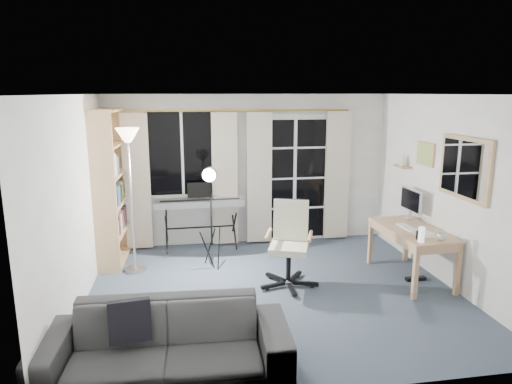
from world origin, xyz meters
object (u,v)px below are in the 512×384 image
(bookshelf, at_px, (107,191))
(mug, at_px, (441,236))
(office_chair, at_px, (290,235))
(monitor, at_px, (411,201))
(keyboard_piano, at_px, (200,204))
(studio_light, at_px, (210,186))
(torchiere_lamp, at_px, (129,157))
(desk, at_px, (412,235))
(sofa, at_px, (165,332))

(bookshelf, relative_size, mug, 19.74)
(office_chair, bearing_deg, monitor, 29.45)
(bookshelf, xyz_separation_m, office_chair, (2.40, -1.15, -0.41))
(bookshelf, height_order, keyboard_piano, bookshelf)
(bookshelf, height_order, studio_light, bookshelf)
(bookshelf, height_order, monitor, bookshelf)
(torchiere_lamp, distance_m, office_chair, 2.34)
(desk, xyz_separation_m, mug, (0.10, -0.50, 0.14))
(monitor, xyz_separation_m, sofa, (-3.34, -2.12, -0.52))
(bookshelf, bearing_deg, studio_light, -16.86)
(desk, bearing_deg, torchiere_lamp, 164.59)
(torchiere_lamp, bearing_deg, sofa, -79.07)
(bookshelf, relative_size, keyboard_piano, 1.62)
(torchiere_lamp, height_order, mug, torchiere_lamp)
(keyboard_piano, height_order, office_chair, office_chair)
(monitor, relative_size, sofa, 0.23)
(bookshelf, distance_m, desk, 4.23)
(monitor, bearing_deg, keyboard_piano, 156.46)
(office_chair, height_order, mug, office_chair)
(mug, bearing_deg, keyboard_piano, 143.35)
(desk, bearing_deg, sofa, -154.23)
(desk, distance_m, sofa, 3.56)
(mug, bearing_deg, bookshelf, 156.55)
(office_chair, bearing_deg, mug, -0.81)
(monitor, height_order, mug, monitor)
(torchiere_lamp, bearing_deg, office_chair, -19.60)
(bookshelf, height_order, office_chair, bookshelf)
(bookshelf, distance_m, studio_light, 1.53)
(office_chair, height_order, desk, office_chair)
(keyboard_piano, bearing_deg, bookshelf, -168.41)
(sofa, bearing_deg, keyboard_piano, 84.84)
(office_chair, xyz_separation_m, desk, (1.61, -0.13, -0.04))
(desk, relative_size, mug, 11.60)
(torchiere_lamp, bearing_deg, studio_light, -3.62)
(monitor, distance_m, mug, 0.98)
(keyboard_piano, distance_m, studio_light, 0.91)
(keyboard_piano, distance_m, office_chair, 1.80)
(keyboard_piano, relative_size, office_chair, 1.26)
(keyboard_piano, relative_size, mug, 12.18)
(office_chair, distance_m, monitor, 1.86)
(office_chair, height_order, sofa, office_chair)
(torchiere_lamp, relative_size, keyboard_piano, 1.45)
(bookshelf, bearing_deg, sofa, -71.24)
(desk, bearing_deg, mug, -80.93)
(keyboard_piano, relative_size, sofa, 0.63)
(bookshelf, relative_size, desk, 1.70)
(bookshelf, xyz_separation_m, sofa, (0.87, -2.95, -0.63))
(mug, xyz_separation_m, sofa, (-3.24, -1.17, -0.32))
(bookshelf, bearing_deg, mug, -21.07)
(mug, bearing_deg, desk, 101.31)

